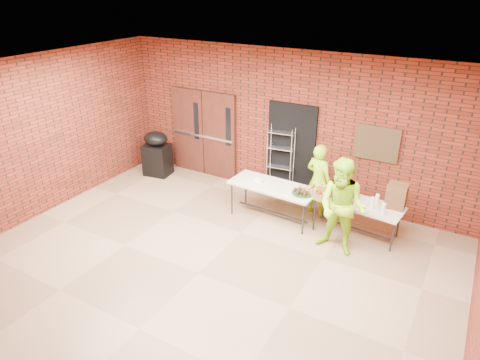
# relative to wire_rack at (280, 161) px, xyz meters

# --- Properties ---
(room) EXTENTS (8.08, 7.08, 3.28)m
(room) POSITION_rel_wire_rack_xyz_m (0.08, -3.32, 0.80)
(room) COLOR #816345
(room) RESTS_ON ground
(double_doors) EXTENTS (1.78, 0.12, 2.10)m
(double_doors) POSITION_rel_wire_rack_xyz_m (-2.11, 0.12, 0.25)
(double_doors) COLOR #461F14
(double_doors) RESTS_ON room
(dark_doorway) EXTENTS (1.10, 0.06, 2.10)m
(dark_doorway) POSITION_rel_wire_rack_xyz_m (0.18, 0.14, 0.25)
(dark_doorway) COLOR black
(dark_doorway) RESTS_ON room
(bronze_plaque) EXTENTS (0.85, 0.04, 0.70)m
(bronze_plaque) POSITION_rel_wire_rack_xyz_m (1.98, 0.13, 0.75)
(bronze_plaque) COLOR #403219
(bronze_plaque) RESTS_ON room
(wire_rack) EXTENTS (0.61, 0.27, 1.60)m
(wire_rack) POSITION_rel_wire_rack_xyz_m (0.00, 0.00, 0.00)
(wire_rack) COLOR silver
(wire_rack) RESTS_ON room
(table_left) EXTENTS (1.81, 0.82, 0.73)m
(table_left) POSITION_rel_wire_rack_xyz_m (0.33, -1.03, -0.13)
(table_left) COLOR beige
(table_left) RESTS_ON room
(table_right) EXTENTS (1.71, 0.86, 0.68)m
(table_right) POSITION_rel_wire_rack_xyz_m (1.98, -0.80, -0.18)
(table_right) COLOR beige
(table_right) RESTS_ON room
(basket_bananas) EXTENTS (0.47, 0.36, 0.15)m
(basket_bananas) POSITION_rel_wire_rack_xyz_m (1.27, -0.87, -0.06)
(basket_bananas) COLOR #A67E43
(basket_bananas) RESTS_ON table_right
(basket_oranges) EXTENTS (0.42, 0.33, 0.13)m
(basket_oranges) POSITION_rel_wire_rack_xyz_m (1.69, -0.73, -0.07)
(basket_oranges) COLOR #A67E43
(basket_oranges) RESTS_ON table_right
(basket_apples) EXTENTS (0.48, 0.37, 0.15)m
(basket_apples) POSITION_rel_wire_rack_xyz_m (1.41, -0.94, -0.06)
(basket_apples) COLOR #A67E43
(basket_apples) RESTS_ON table_right
(muffin_tray) EXTENTS (0.43, 0.43, 0.11)m
(muffin_tray) POSITION_rel_wire_rack_xyz_m (0.98, -1.06, -0.02)
(muffin_tray) COLOR #124516
(muffin_tray) RESTS_ON table_left
(napkin_box) EXTENTS (0.17, 0.11, 0.06)m
(napkin_box) POSITION_rel_wire_rack_xyz_m (-0.01, -1.00, -0.05)
(napkin_box) COLOR white
(napkin_box) RESTS_ON table_left
(coffee_dispenser) EXTENTS (0.35, 0.31, 0.46)m
(coffee_dispenser) POSITION_rel_wire_rack_xyz_m (2.61, -0.63, 0.10)
(coffee_dispenser) COLOR brown
(coffee_dispenser) RESTS_ON table_right
(cup_stack_front) EXTENTS (0.07, 0.07, 0.22)m
(cup_stack_front) POSITION_rel_wire_rack_xyz_m (2.25, -0.89, -0.01)
(cup_stack_front) COLOR white
(cup_stack_front) RESTS_ON table_right
(cup_stack_mid) EXTENTS (0.07, 0.07, 0.21)m
(cup_stack_mid) POSITION_rel_wire_rack_xyz_m (2.48, -1.01, -0.02)
(cup_stack_mid) COLOR white
(cup_stack_mid) RESTS_ON table_right
(cup_stack_back) EXTENTS (0.07, 0.07, 0.22)m
(cup_stack_back) POSITION_rel_wire_rack_xyz_m (2.30, -0.73, -0.02)
(cup_stack_back) COLOR white
(cup_stack_back) RESTS_ON table_right
(covered_grill) EXTENTS (0.68, 0.60, 1.11)m
(covered_grill) POSITION_rel_wire_rack_xyz_m (-3.10, -0.52, -0.25)
(covered_grill) COLOR black
(covered_grill) RESTS_ON room
(volunteer_woman) EXTENTS (0.64, 0.50, 1.53)m
(volunteer_woman) POSITION_rel_wire_rack_xyz_m (1.05, -0.43, -0.03)
(volunteer_woman) COLOR #99DC18
(volunteer_woman) RESTS_ON room
(volunteer_man) EXTENTS (0.93, 0.77, 1.77)m
(volunteer_man) POSITION_rel_wire_rack_xyz_m (1.88, -1.51, 0.08)
(volunteer_man) COLOR #99DC18
(volunteer_man) RESTS_ON room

